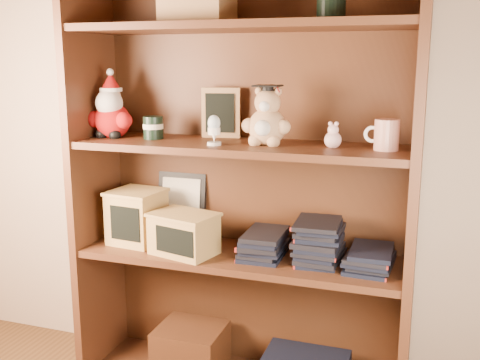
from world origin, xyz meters
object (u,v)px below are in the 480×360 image
object	(u,v)px
bookcase	(244,188)
grad_teddy_bear	(267,122)
treats_box	(137,216)
teacher_mug	(386,135)

from	to	relation	value
bookcase	grad_teddy_bear	bearing A→B (deg)	-29.67
bookcase	treats_box	xyz separation A→B (m)	(-0.41, -0.05, -0.13)
teacher_mug	grad_teddy_bear	bearing A→B (deg)	-179.08
teacher_mug	treats_box	world-z (taller)	teacher_mug
bookcase	treats_box	world-z (taller)	bookcase
grad_teddy_bear	treats_box	size ratio (longest dim) A/B	1.01
bookcase	grad_teddy_bear	xyz separation A→B (m)	(0.10, -0.06, 0.25)
teacher_mug	treats_box	size ratio (longest dim) A/B	0.54
bookcase	treats_box	distance (m)	0.43
bookcase	teacher_mug	bearing A→B (deg)	-5.91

